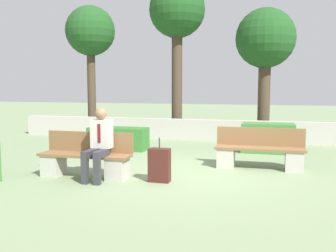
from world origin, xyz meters
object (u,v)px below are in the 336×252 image
(suitcase, at_px, (159,165))
(tree_center_left, at_px, (177,14))
(person_seated_man, at_px, (99,140))
(tree_leftmost, at_px, (90,34))
(tree_center_right, at_px, (265,41))
(bench_front, at_px, (85,160))
(bench_left_side, at_px, (259,153))

(suitcase, bearing_deg, tree_center_left, 101.10)
(person_seated_man, xyz_separation_m, tree_leftmost, (-3.54, 6.77, 2.98))
(suitcase, xyz_separation_m, tree_center_right, (1.73, 6.52, 2.93))
(tree_leftmost, distance_m, tree_center_right, 6.42)
(bench_front, distance_m, tree_center_left, 7.62)
(bench_front, xyz_separation_m, tree_center_right, (3.22, 6.54, 2.91))
(person_seated_man, bearing_deg, bench_front, 159.13)
(tree_leftmost, relative_size, tree_center_right, 1.10)
(bench_front, height_order, bench_left_side, same)
(person_seated_man, xyz_separation_m, tree_center_right, (2.86, 6.68, 2.48))
(person_seated_man, distance_m, suitcase, 1.22)
(tree_center_left, relative_size, tree_center_right, 1.25)
(suitcase, bearing_deg, tree_leftmost, 125.22)
(bench_left_side, distance_m, tree_center_left, 6.94)
(bench_left_side, height_order, tree_center_left, tree_center_left)
(bench_front, xyz_separation_m, suitcase, (1.49, 0.02, -0.02))
(tree_center_right, bearing_deg, bench_front, -116.22)
(tree_center_left, height_order, tree_center_right, tree_center_left)
(bench_front, distance_m, tree_leftmost, 8.11)
(suitcase, distance_m, tree_leftmost, 8.79)
(suitcase, xyz_separation_m, tree_center_left, (-1.28, 6.50, 3.94))
(person_seated_man, xyz_separation_m, suitcase, (1.13, 0.16, -0.44))
(bench_front, bearing_deg, tree_center_right, 63.78)
(tree_center_left, bearing_deg, tree_leftmost, 178.09)
(tree_center_right, bearing_deg, suitcase, -104.89)
(person_seated_man, relative_size, tree_leftmost, 0.28)
(bench_front, bearing_deg, tree_leftmost, 115.60)
(bench_front, relative_size, tree_leftmost, 0.38)
(bench_front, relative_size, suitcase, 2.21)
(bench_front, distance_m, tree_center_right, 7.85)
(person_seated_man, bearing_deg, bench_left_side, 32.04)
(bench_front, xyz_separation_m, person_seated_man, (0.36, -0.14, 0.42))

